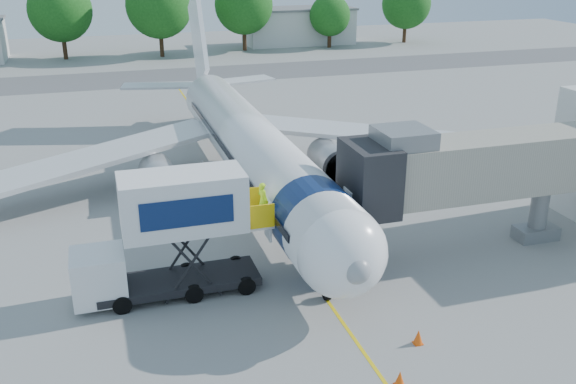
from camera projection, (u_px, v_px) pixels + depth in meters
name	position (u px, v px, depth m)	size (l,w,h in m)	color
ground	(268.00, 216.00, 36.22)	(160.00, 160.00, 0.00)	gray
guidance_line	(268.00, 216.00, 36.21)	(0.15, 70.00, 0.01)	yellow
taxiway_strip	(170.00, 77.00, 73.59)	(120.00, 10.00, 0.01)	#59595B
aircraft	(249.00, 145.00, 38.81)	(34.17, 37.73, 11.35)	white
jet_bridge	(467.00, 169.00, 30.60)	(13.90, 3.20, 6.60)	#A39C8C
catering_hiloader	(169.00, 236.00, 27.26)	(8.58, 2.44, 5.50)	black
safety_cone_a	(418.00, 337.00, 24.59)	(0.38, 0.38, 0.61)	#F8530D
safety_cone_b	(400.00, 379.00, 22.26)	(0.37, 0.37, 0.60)	#F8530D
outbuilding_right	(299.00, 26.00, 96.47)	(16.40, 7.40, 5.30)	silver
tree_c	(60.00, 10.00, 82.23)	(8.08, 8.08, 10.30)	#382314
tree_d	(159.00, 5.00, 83.98)	(8.63, 8.63, 11.01)	#382314
tree_e	(244.00, 5.00, 89.03)	(8.08, 8.08, 10.31)	#382314
tree_f	(330.00, 15.00, 92.33)	(5.88, 5.88, 7.49)	#382314
tree_g	(406.00, 4.00, 96.55)	(7.34, 7.34, 9.36)	#382314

